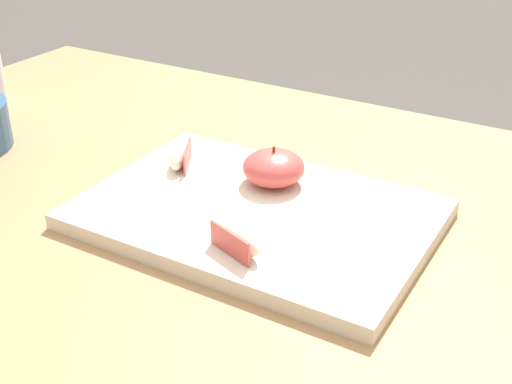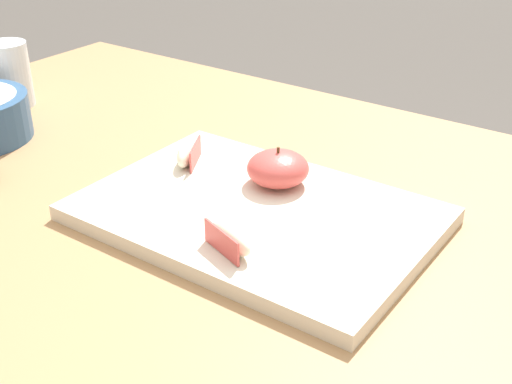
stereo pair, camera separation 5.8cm
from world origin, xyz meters
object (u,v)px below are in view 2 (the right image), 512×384
at_px(apple_wedge_right, 187,153).
at_px(apple_wedge_back, 230,239).
at_px(cutting_board, 256,214).
at_px(apple_half_skin_up, 278,168).
at_px(drinking_glass_water, 10,75).

bearing_deg(apple_wedge_right, apple_wedge_back, -38.00).
height_order(cutting_board, apple_half_skin_up, apple_half_skin_up).
relative_size(apple_wedge_back, apple_wedge_right, 1.02).
distance_m(apple_half_skin_up, drinking_glass_water, 0.54).
xyz_separation_m(cutting_board, apple_wedge_right, (-0.14, 0.04, 0.02)).
distance_m(cutting_board, drinking_glass_water, 0.56).
bearing_deg(cutting_board, apple_wedge_back, -71.07).
xyz_separation_m(cutting_board, apple_half_skin_up, (-0.01, 0.06, 0.03)).
height_order(apple_half_skin_up, apple_wedge_back, apple_half_skin_up).
height_order(apple_half_skin_up, apple_wedge_right, apple_half_skin_up).
xyz_separation_m(apple_half_skin_up, drinking_glass_water, (-0.54, 0.02, 0.01)).
height_order(apple_wedge_right, drinking_glass_water, drinking_glass_water).
bearing_deg(apple_wedge_back, drinking_glass_water, 163.81).
xyz_separation_m(cutting_board, apple_wedge_back, (0.03, -0.09, 0.02)).
distance_m(apple_half_skin_up, apple_wedge_right, 0.13).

